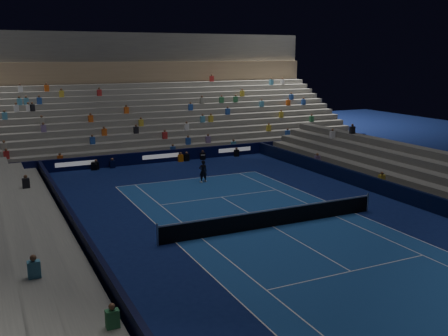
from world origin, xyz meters
TOP-DOWN VIEW (x-y plane):
  - ground at (0.00, 0.00)m, footprint 90.00×90.00m
  - court_surface at (0.00, 0.00)m, footprint 10.97×23.77m
  - sponsor_barrier_far at (0.00, 18.50)m, footprint 44.00×0.25m
  - sponsor_barrier_east at (9.70, 0.00)m, footprint 0.25×37.00m
  - sponsor_barrier_west at (-9.70, 0.00)m, footprint 0.25×37.00m
  - grandstand_main at (0.00, 27.90)m, footprint 44.00×15.20m
  - grandstand_west at (-13.17, 0.00)m, footprint 5.00×37.00m
  - tennis_net at (0.00, 0.00)m, footprint 12.90×0.10m
  - tennis_player at (0.52, 10.54)m, footprint 0.62×0.43m
  - broadcast_camera at (-5.64, 18.02)m, footprint 0.63×0.99m

SIDE VIEW (x-z plane):
  - ground at x=0.00m, z-range 0.00..0.00m
  - court_surface at x=0.00m, z-range 0.00..0.01m
  - broadcast_camera at x=-5.64m, z-range 0.01..0.62m
  - sponsor_barrier_far at x=0.00m, z-range 0.00..1.00m
  - sponsor_barrier_east at x=9.70m, z-range 0.00..1.00m
  - sponsor_barrier_west at x=-9.70m, z-range 0.00..1.00m
  - tennis_net at x=0.00m, z-range -0.05..1.05m
  - tennis_player at x=0.52m, z-range 0.00..1.61m
  - grandstand_west at x=-13.17m, z-range -0.33..2.17m
  - grandstand_main at x=0.00m, z-range -2.22..8.98m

